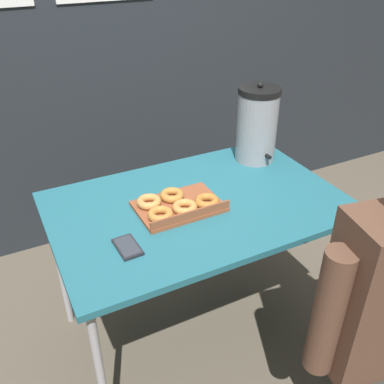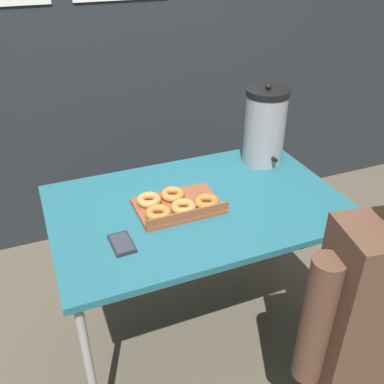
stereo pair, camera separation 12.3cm
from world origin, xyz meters
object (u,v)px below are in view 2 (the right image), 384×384
at_px(donut_box, 176,204).
at_px(person_seated, 384,331).
at_px(cell_phone, 122,243).
at_px(coffee_urn, 265,127).

relative_size(donut_box, person_seated, 0.28).
bearing_deg(donut_box, cell_phone, -151.53).
bearing_deg(person_seated, coffee_urn, -83.03).
xyz_separation_m(donut_box, cell_phone, (-0.27, -0.15, -0.02)).
distance_m(cell_phone, person_seated, 0.96).
distance_m(donut_box, cell_phone, 0.31).
height_order(donut_box, person_seated, person_seated).
xyz_separation_m(coffee_urn, person_seated, (-0.07, -0.97, -0.35)).
bearing_deg(coffee_urn, person_seated, -94.08).
bearing_deg(cell_phone, donut_box, 26.59).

